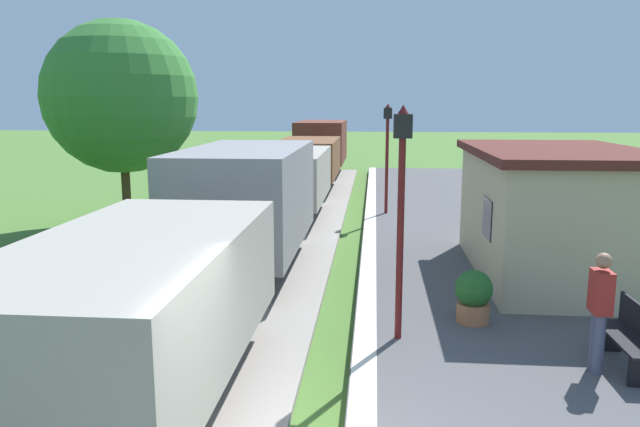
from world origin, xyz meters
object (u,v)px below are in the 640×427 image
(potted_planter, at_px, (474,296))
(lamp_post_near, at_px, (402,180))
(lamp_post_far, at_px, (387,138))
(bench_near_hut, at_px, (632,336))
(person_waiting, at_px, (600,307))
(tree_field_left, at_px, (121,97))
(station_hut, at_px, (554,211))
(freight_train, at_px, (289,176))

(potted_planter, xyz_separation_m, lamp_post_near, (-1.31, -0.84, 2.08))
(lamp_post_far, bearing_deg, bench_near_hut, -75.07)
(person_waiting, xyz_separation_m, tree_field_left, (-11.13, 10.51, 2.97))
(station_hut, distance_m, bench_near_hut, 4.99)
(station_hut, bearing_deg, bench_near_hut, -92.69)
(freight_train, xyz_separation_m, lamp_post_near, (3.32, -11.18, 1.28))
(station_hut, bearing_deg, freight_train, 133.65)
(person_waiting, bearing_deg, lamp_post_far, -76.15)
(freight_train, distance_m, lamp_post_near, 11.73)
(lamp_post_far, bearing_deg, station_hut, -64.47)
(bench_near_hut, distance_m, tree_field_left, 15.97)
(person_waiting, relative_size, tree_field_left, 0.26)
(lamp_post_far, bearing_deg, potted_planter, -82.88)
(tree_field_left, bearing_deg, person_waiting, -43.35)
(person_waiting, height_order, potted_planter, person_waiting)
(potted_planter, bearing_deg, station_hut, 55.93)
(freight_train, height_order, lamp_post_far, lamp_post_far)
(person_waiting, xyz_separation_m, lamp_post_near, (-2.73, 0.98, 1.62))
(bench_near_hut, height_order, potted_planter, potted_planter)
(station_hut, relative_size, lamp_post_far, 1.57)
(potted_planter, relative_size, tree_field_left, 0.14)
(bench_near_hut, xyz_separation_m, lamp_post_far, (-3.25, 12.18, 2.08))
(bench_near_hut, xyz_separation_m, potted_planter, (-1.94, 1.69, 0.00))
(person_waiting, relative_size, lamp_post_far, 0.46)
(freight_train, xyz_separation_m, lamp_post_far, (3.32, 0.15, 1.28))
(freight_train, xyz_separation_m, tree_field_left, (-5.08, -1.65, 2.62))
(lamp_post_near, height_order, tree_field_left, tree_field_left)
(bench_near_hut, xyz_separation_m, lamp_post_near, (-3.25, 0.85, 2.08))
(bench_near_hut, relative_size, potted_planter, 1.64)
(freight_train, xyz_separation_m, person_waiting, (6.05, -12.16, -0.34))
(bench_near_hut, height_order, lamp_post_near, lamp_post_near)
(freight_train, relative_size, lamp_post_far, 8.81)
(person_waiting, bearing_deg, tree_field_left, -41.99)
(potted_planter, bearing_deg, tree_field_left, 138.21)
(bench_near_hut, bearing_deg, lamp_post_far, 104.93)
(lamp_post_near, bearing_deg, tree_field_left, 131.42)
(potted_planter, xyz_separation_m, tree_field_left, (-9.71, 8.68, 3.43))
(station_hut, bearing_deg, lamp_post_near, -130.65)
(bench_near_hut, xyz_separation_m, person_waiting, (-0.52, -0.14, 0.46))
(lamp_post_near, xyz_separation_m, lamp_post_far, (0.00, 11.33, 0.00))
(lamp_post_far, relative_size, tree_field_left, 0.56)
(freight_train, distance_m, station_hut, 9.85)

